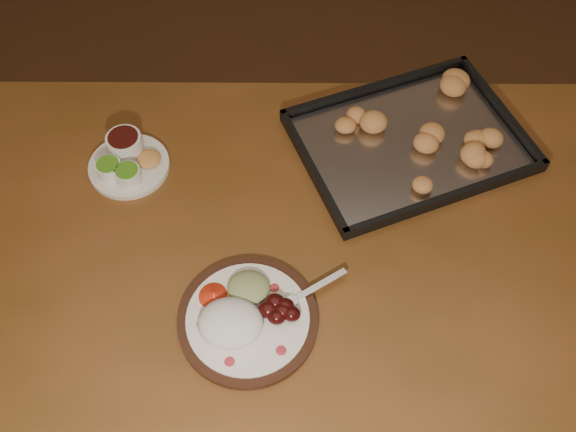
{
  "coord_description": "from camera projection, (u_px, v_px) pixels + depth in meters",
  "views": [
    {
      "loc": [
        0.03,
        -0.5,
        1.81
      ],
      "look_at": [
        -0.01,
        0.19,
        0.77
      ],
      "focal_mm": 40.0,
      "sensor_mm": 36.0,
      "label": 1
    }
  ],
  "objects": [
    {
      "name": "dining_table",
      "position": [
        275.0,
        274.0,
        1.32
      ],
      "size": [
        1.54,
        0.97,
        0.75
      ],
      "rotation": [
        0.0,
        0.0,
        0.04
      ],
      "color": "brown",
      "rests_on": "ground"
    },
    {
      "name": "condiment_saucer",
      "position": [
        127.0,
        160.0,
        1.33
      ],
      "size": [
        0.17,
        0.17,
        0.06
      ],
      "rotation": [
        0.0,
        0.0,
        -0.01
      ],
      "color": "silver",
      "rests_on": "dining_table"
    },
    {
      "name": "baking_tray",
      "position": [
        410.0,
        140.0,
        1.37
      ],
      "size": [
        0.56,
        0.5,
        0.05
      ],
      "rotation": [
        0.0,
        0.0,
        0.43
      ],
      "color": "black",
      "rests_on": "dining_table"
    },
    {
      "name": "ground",
      "position": [
        287.0,
        426.0,
        1.79
      ],
      "size": [
        4.0,
        4.0,
        0.0
      ],
      "primitive_type": "plane",
      "color": "#52301C",
      "rests_on": "ground"
    },
    {
      "name": "dinner_plate",
      "position": [
        244.0,
        317.0,
        1.14
      ],
      "size": [
        0.3,
        0.25,
        0.06
      ],
      "rotation": [
        0.0,
        0.0,
        0.43
      ],
      "color": "black",
      "rests_on": "dining_table"
    }
  ]
}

